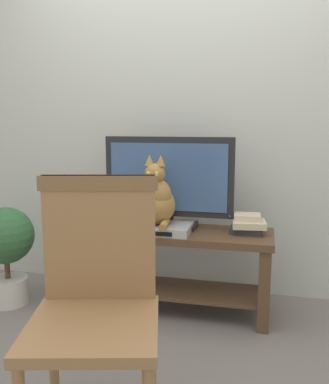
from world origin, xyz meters
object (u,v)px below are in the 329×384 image
object	(u,v)px
tv_stand	(166,255)
wooden_chair	(96,291)
tv	(169,181)
book_stack	(248,224)
potted_plant	(6,246)
cat	(156,199)
media_box	(157,227)

from	to	relation	value
tv_stand	wooden_chair	world-z (taller)	wooden_chair
tv_stand	wooden_chair	xyz separation A→B (m)	(-0.01, -1.16, 0.22)
tv	book_stack	world-z (taller)	tv
tv	potted_plant	bearing A→B (deg)	-167.99
wooden_chair	tv	bearing A→B (deg)	89.74
tv	potted_plant	size ratio (longest dim) A/B	1.26
potted_plant	book_stack	bearing A→B (deg)	7.01
tv_stand	tv	xyz separation A→B (m)	(0.00, 0.07, 0.48)
cat	wooden_chair	distance (m)	1.10
tv_stand	cat	xyz separation A→B (m)	(-0.05, -0.07, 0.38)
book_stack	cat	bearing A→B (deg)	-169.36
media_box	book_stack	size ratio (longest dim) A/B	1.89
media_box	wooden_chair	bearing A→B (deg)	-87.76
book_stack	potted_plant	xyz separation A→B (m)	(-1.59, -0.20, -0.20)
tv	wooden_chair	world-z (taller)	tv
tv_stand	cat	world-z (taller)	cat
tv_stand	book_stack	distance (m)	0.56
book_stack	tv_stand	bearing A→B (deg)	-175.94
tv_stand	book_stack	size ratio (longest dim) A/B	5.89
tv	tv_stand	bearing A→B (deg)	-90.02
wooden_chair	book_stack	world-z (taller)	wooden_chair
tv	cat	xyz separation A→B (m)	(-0.05, -0.14, -0.10)
cat	media_box	bearing A→B (deg)	94.48
cat	book_stack	size ratio (longest dim) A/B	1.92
media_box	cat	size ratio (longest dim) A/B	0.98
media_box	book_stack	bearing A→B (deg)	9.16
wooden_chair	media_box	bearing A→B (deg)	92.24
media_box	tv	bearing A→B (deg)	68.64
cat	book_stack	distance (m)	0.59
cat	book_stack	xyz separation A→B (m)	(0.56, 0.11, -0.16)
cat	potted_plant	world-z (taller)	cat
cat	book_stack	bearing A→B (deg)	10.64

